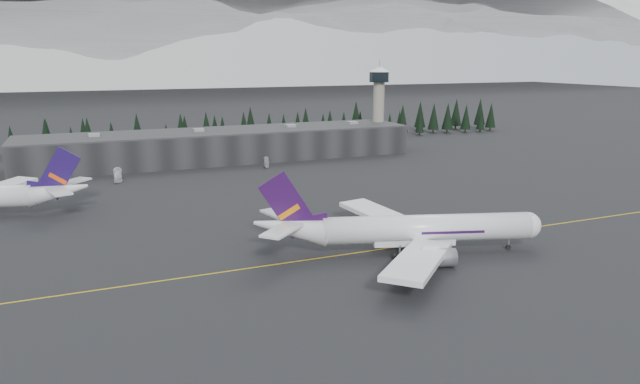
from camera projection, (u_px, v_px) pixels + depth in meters
name	position (u px, v px, depth m)	size (l,w,h in m)	color
ground	(354.00, 250.00, 127.91)	(1400.00, 1400.00, 0.00)	black
taxiline	(358.00, 253.00, 126.11)	(400.00, 0.40, 0.02)	gold
terminal	(223.00, 145.00, 238.65)	(160.00, 30.00, 12.60)	black
control_tower	(379.00, 99.00, 265.62)	(10.00, 10.00, 37.70)	gray
treeline	(205.00, 132.00, 271.58)	(360.00, 20.00, 15.00)	black
mountain_ridge	(110.00, 81.00, 1025.41)	(4400.00, 900.00, 420.00)	white
jet_main	(402.00, 230.00, 124.85)	(62.85, 56.79, 18.94)	white
gse_vehicle_a	(118.00, 181.00, 195.80)	(2.57, 5.57, 1.55)	white
gse_vehicle_b	(267.00, 166.00, 222.05)	(1.88, 4.66, 1.59)	#BCBCBE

